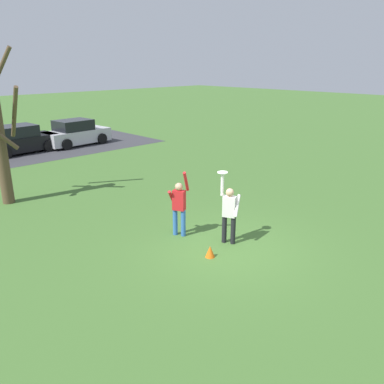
{
  "coord_description": "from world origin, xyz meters",
  "views": [
    {
      "loc": [
        -7.71,
        -6.45,
        4.95
      ],
      "look_at": [
        -0.06,
        1.33,
        1.35
      ],
      "focal_mm": 36.62,
      "sensor_mm": 36.0,
      "label": 1
    }
  ],
  "objects": [
    {
      "name": "frisbee_disc",
      "position": [
        0.17,
        0.37,
        2.09
      ],
      "size": [
        0.29,
        0.29,
        0.02
      ],
      "primitive_type": "cylinder",
      "color": "white",
      "rests_on": "person_catcher"
    },
    {
      "name": "person_catcher",
      "position": [
        0.27,
        0.16,
        0.98
      ],
      "size": [
        0.5,
        0.59,
        2.08
      ],
      "rotation": [
        0.0,
        0.0,
        2.01
      ],
      "color": "black",
      "rests_on": "ground_plane"
    },
    {
      "name": "person_defender",
      "position": [
        -0.39,
        1.55,
        0.98
      ],
      "size": [
        0.59,
        0.65,
        2.04
      ],
      "rotation": [
        0.0,
        0.0,
        5.15
      ],
      "color": "#3366B7",
      "rests_on": "ground_plane"
    },
    {
      "name": "field_cone_orange",
      "position": [
        -0.75,
        -0.06,
        0.16
      ],
      "size": [
        0.26,
        0.26,
        0.32
      ],
      "primitive_type": "cone",
      "color": "orange",
      "rests_on": "ground_plane"
    },
    {
      "name": "parked_car_black",
      "position": [
        0.81,
        16.43,
        0.73
      ],
      "size": [
        4.21,
        2.26,
        1.59
      ],
      "rotation": [
        0.0,
        0.0,
        0.07
      ],
      "color": "black",
      "rests_on": "ground_plane"
    },
    {
      "name": "bare_tree_tall",
      "position": [
        -2.91,
        8.15,
        2.5
      ],
      "size": [
        1.48,
        1.62,
        5.52
      ],
      "color": "brown",
      "rests_on": "ground_plane"
    },
    {
      "name": "parked_car_silver",
      "position": [
        4.28,
        16.22,
        0.73
      ],
      "size": [
        4.21,
        2.26,
        1.59
      ],
      "rotation": [
        0.0,
        0.0,
        0.07
      ],
      "color": "#BCBCC1",
      "rests_on": "ground_plane"
    },
    {
      "name": "ground_plane",
      "position": [
        0.0,
        0.0,
        0.0
      ],
      "size": [
        120.0,
        120.0,
        0.0
      ],
      "primitive_type": "plane",
      "color": "#426B2D"
    }
  ]
}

